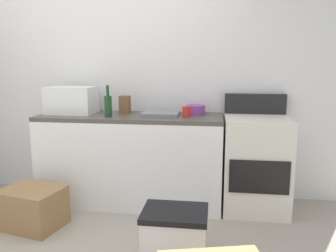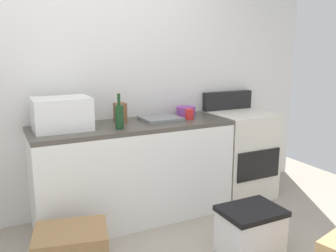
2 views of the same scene
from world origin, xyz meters
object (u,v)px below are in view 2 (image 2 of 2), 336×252
cardboard_box_large (72,252)px  microwave (62,114)px  coffee_mug (189,114)px  storage_bin (250,231)px  mixing_bowl (186,111)px  stove_oven (240,153)px  knife_block (120,113)px  wine_bottle (119,116)px

cardboard_box_large → microwave: bearing=81.0°
coffee_mug → cardboard_box_large: coffee_mug is taller
microwave → storage_bin: size_ratio=1.00×
mixing_bowl → storage_bin: (-0.07, -1.15, -0.75)m
storage_bin → mixing_bowl: bearing=86.6°
coffee_mug → mixing_bowl: size_ratio=0.53×
stove_oven → cardboard_box_large: size_ratio=2.22×
storage_bin → microwave: bearing=138.6°
storage_bin → cardboard_box_large: bearing=164.6°
mixing_bowl → microwave: bearing=-174.6°
knife_block → mixing_bowl: knife_block is taller
wine_bottle → knife_block: size_ratio=1.67×
wine_bottle → storage_bin: (0.74, -0.85, -0.82)m
cardboard_box_large → mixing_bowl: bearing=30.6°
microwave → cardboard_box_large: 1.11m
microwave → knife_block: (0.53, 0.07, -0.05)m
coffee_mug → cardboard_box_large: (-1.28, -0.60, -0.78)m
coffee_mug → mixing_bowl: coffee_mug is taller
mixing_bowl → coffee_mug: bearing=-110.2°
wine_bottle → cardboard_box_large: wine_bottle is taller
stove_oven → microwave: (-1.83, 0.02, 0.57)m
knife_block → cardboard_box_large: size_ratio=0.36×
stove_oven → knife_block: stove_oven is taller
knife_block → microwave: bearing=-172.5°
wine_bottle → microwave: bearing=157.3°
cardboard_box_large → knife_block: bearing=49.6°
knife_block → wine_bottle: bearing=-110.6°
wine_bottle → knife_block: bearing=69.4°
stove_oven → knife_block: (-1.30, 0.09, 0.52)m
wine_bottle → storage_bin: bearing=-49.1°
wine_bottle → storage_bin: size_ratio=0.65×
microwave → wine_bottle: bearing=-22.7°
stove_oven → mixing_bowl: (-0.59, 0.14, 0.48)m
microwave → wine_bottle: wine_bottle is taller
microwave → mixing_bowl: bearing=5.4°
wine_bottle → coffee_mug: size_ratio=3.00×
stove_oven → microwave: microwave is taller
microwave → knife_block: microwave is taller
coffee_mug → storage_bin: bearing=-89.7°
microwave → coffee_mug: microwave is taller
coffee_mug → mixing_bowl: (0.07, 0.20, -0.00)m
stove_oven → coffee_mug: (-0.66, -0.06, 0.48)m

